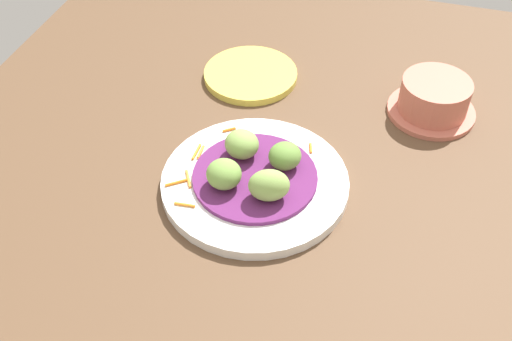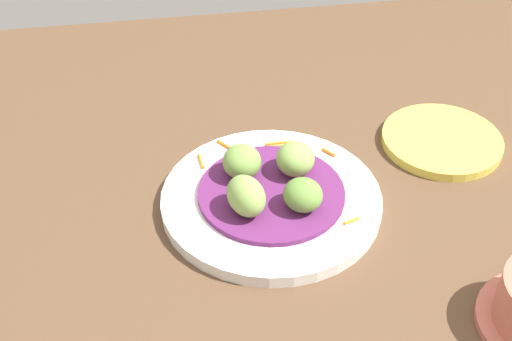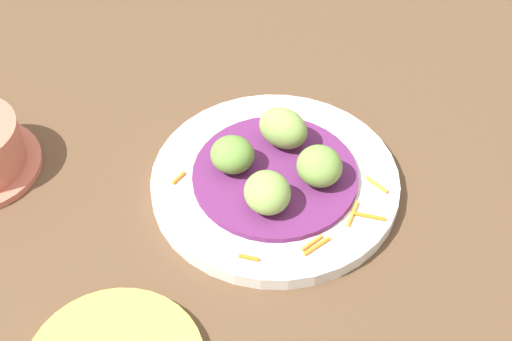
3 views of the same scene
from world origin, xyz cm
name	(u,v)px [view 3 (image 3 of 3)]	position (x,y,z in cm)	size (l,w,h in cm)	color
table_surface	(218,189)	(0.00, 0.00, 1.00)	(110.00, 110.00, 2.00)	brown
main_plate	(275,183)	(4.42, -4.27, 2.79)	(26.01, 26.01, 1.57)	white
cabbage_bed	(275,175)	(4.42, -4.27, 3.91)	(17.28, 17.28, 0.67)	#60235B
carrot_garnish	(319,219)	(4.21, -11.50, 3.77)	(17.17, 17.87, 0.40)	orange
guac_scoop_left	(267,193)	(1.00, -7.20, 6.23)	(4.58, 4.88, 3.98)	#84A851
guac_scoop_center	(319,166)	(7.35, -7.69, 6.25)	(4.75, 4.58, 4.01)	#759E47
guac_scoop_right	(283,128)	(7.84, -1.34, 6.45)	(5.46, 4.05, 4.41)	#84A851
guac_scoop_back	(232,155)	(1.49, -0.85, 6.10)	(4.33, 4.57, 3.73)	olive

